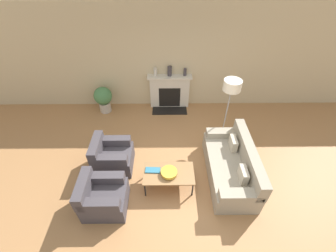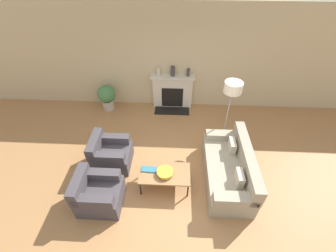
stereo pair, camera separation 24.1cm
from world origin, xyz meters
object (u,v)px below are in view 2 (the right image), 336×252
armchair_far (110,154)px  floor_lamp (232,93)px  fireplace (172,92)px  mantel_vase_center_left (173,71)px  couch (230,169)px  bowl (165,172)px  book (149,169)px  coffee_table (165,174)px  mantel_vase_center_right (188,73)px  armchair_near (98,193)px  mantel_vase_left (158,72)px  potted_plant (107,96)px

armchair_far → floor_lamp: 3.01m
fireplace → mantel_vase_center_left: (-0.00, 0.02, 0.66)m
couch → bowl: size_ratio=5.68×
couch → armchair_far: (-2.61, 0.29, -0.00)m
couch → mantel_vase_center_left: 3.06m
book → floor_lamp: bearing=41.6°
coffee_table → mantel_vase_center_right: bearing=80.4°
armchair_near → fireplace: bearing=-21.6°
armchair_far → bowl: bearing=-114.2°
fireplace → mantel_vase_center_left: bearing=91.7°
mantel_vase_left → mantel_vase_center_left: bearing=0.0°
fireplace → mantel_vase_left: mantel_vase_left is taller
mantel_vase_center_left → floor_lamp: bearing=-47.4°
mantel_vase_center_left → couch: bearing=-63.9°
couch → bowl: couch is taller
armchair_near → mantel_vase_center_left: mantel_vase_center_left is taller
armchair_far → mantel_vase_left: 2.66m
fireplace → armchair_near: (-1.32, -3.33, -0.19)m
floor_lamp → bowl: bearing=-133.3°
armchair_far → potted_plant: size_ratio=1.04×
bowl → potted_plant: bearing=124.9°
coffee_table → mantel_vase_left: mantel_vase_left is taller
armchair_far → book: 1.06m
armchair_near → floor_lamp: (2.65, 1.90, 1.11)m
bowl → mantel_vase_center_left: (0.05, 2.92, 0.69)m
couch → bowl: 1.39m
book → mantel_vase_center_left: (0.38, 2.83, 0.73)m
fireplace → armchair_far: fireplace is taller
coffee_table → floor_lamp: (1.39, 1.44, 1.04)m
mantel_vase_center_left → book: bearing=-97.7°
armchair_near → couch: bearing=-74.8°
fireplace → armchair_far: (-1.32, -2.33, -0.19)m
fireplace → mantel_vase_left: (-0.40, 0.02, 0.64)m
armchair_far → bowl: (1.26, -0.57, 0.16)m
coffee_table → potted_plant: (-1.85, 2.63, 0.08)m
armchair_near → book: (0.94, 0.52, 0.12)m
book → mantel_vase_center_right: bearing=76.8°
couch → potted_plant: 3.99m
mantel_vase_center_right → fireplace: bearing=-177.9°
book → armchair_near: bearing=-148.1°
potted_plant → coffee_table: bearing=-54.9°
couch → floor_lamp: 1.63m
couch → book: size_ratio=6.07×
mantel_vase_left → potted_plant: mantel_vase_left is taller
fireplace → coffee_table: fireplace is taller
coffee_table → potted_plant: bearing=125.1°
bowl → mantel_vase_left: mantel_vase_left is taller
couch → armchair_near: (-2.61, -0.71, -0.00)m
fireplace → bowl: size_ratio=3.85×
floor_lamp → mantel_vase_center_left: (-1.33, 1.45, -0.26)m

